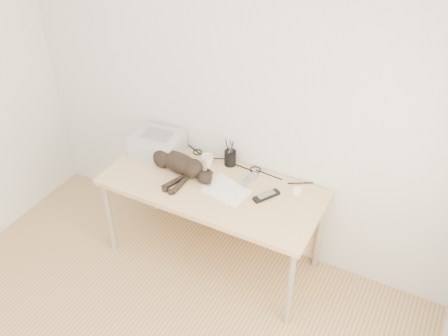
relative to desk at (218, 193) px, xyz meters
The scene contains 11 objects.
wall_back 0.75m from the desk, 90.00° to the left, with size 3.50×3.50×0.00m, color silver.
desk is the anchor object (origin of this frame).
printer 0.62m from the desk, behind, with size 0.39×0.35×0.17m.
papers 0.20m from the desk, 38.84° to the right, with size 0.38×0.31×0.01m.
cat 0.38m from the desk, behind, with size 0.70×0.37×0.16m.
mug 0.25m from the desk, 143.96° to the left, with size 0.10×0.10×0.09m, color white.
pen_cup 0.28m from the desk, 90.41° to the left, with size 0.09×0.09×0.23m.
remote_grey 0.27m from the desk, 23.31° to the left, with size 0.05×0.18×0.02m, color slate.
remote_black 0.42m from the desk, ahead, with size 0.06×0.20×0.02m, color black.
mouse 0.60m from the desk, 13.34° to the left, with size 0.07×0.12×0.04m, color white.
cable_tangle 0.26m from the desk, 90.00° to the left, with size 1.36×0.09×0.01m, color black, non-canonical shape.
Camera 1 is at (1.38, -1.05, 2.97)m, focal length 40.00 mm.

